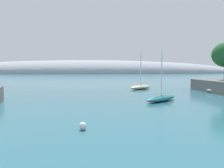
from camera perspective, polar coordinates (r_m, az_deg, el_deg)
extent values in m
ellipsoid|color=#999EA8|center=(218.60, -5.97, 2.85)|extent=(318.34, 61.79, 26.46)
ellipsoid|color=#C6B284|center=(47.88, 7.63, -0.82)|extent=(6.60, 6.09, 0.88)
cylinder|color=silver|center=(47.71, 7.68, 3.97)|extent=(0.19, 0.19, 7.12)
cube|color=silver|center=(48.06, 7.86, 0.14)|extent=(2.34, 1.99, 0.10)
ellipsoid|color=#1E6B70|center=(30.45, 12.97, -3.75)|extent=(6.11, 5.50, 0.80)
cylinder|color=silver|center=(30.18, 13.07, 2.77)|extent=(0.14, 0.14, 6.11)
cube|color=silver|center=(30.11, 12.69, -2.39)|extent=(2.32, 1.96, 0.10)
sphere|color=silver|center=(16.18, -7.80, -11.00)|extent=(0.57, 0.57, 0.57)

